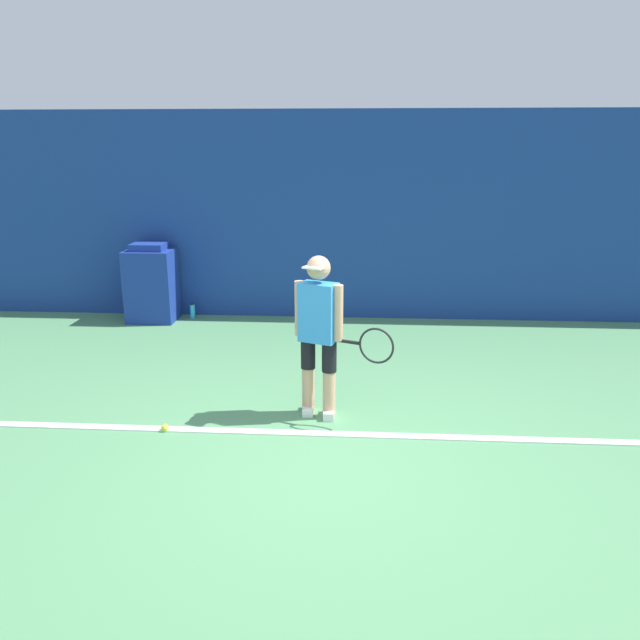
# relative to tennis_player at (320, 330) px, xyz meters

# --- Properties ---
(ground_plane) EXTENTS (24.00, 24.00, 0.00)m
(ground_plane) POSITION_rel_tennis_player_xyz_m (0.10, -0.93, -0.85)
(ground_plane) COLOR #518C5B
(back_wall) EXTENTS (24.00, 0.10, 2.99)m
(back_wall) POSITION_rel_tennis_player_xyz_m (0.10, 3.58, 0.64)
(back_wall) COLOR navy
(back_wall) RESTS_ON ground_plane
(court_baseline) EXTENTS (21.60, 0.10, 0.01)m
(court_baseline) POSITION_rel_tennis_player_xyz_m (0.10, -0.41, -0.85)
(court_baseline) COLOR white
(court_baseline) RESTS_ON ground_plane
(tennis_player) EXTENTS (0.92, 0.44, 1.55)m
(tennis_player) POSITION_rel_tennis_player_xyz_m (0.00, 0.00, 0.00)
(tennis_player) COLOR tan
(tennis_player) RESTS_ON ground_plane
(tennis_ball) EXTENTS (0.07, 0.07, 0.07)m
(tennis_ball) POSITION_rel_tennis_player_xyz_m (-1.38, -0.44, -0.82)
(tennis_ball) COLOR #D1E533
(tennis_ball) RESTS_ON ground_plane
(covered_chair) EXTENTS (0.68, 0.57, 1.14)m
(covered_chair) POSITION_rel_tennis_player_xyz_m (-2.68, 3.20, -0.30)
(covered_chair) COLOR navy
(covered_chair) RESTS_ON ground_plane
(water_bottle) EXTENTS (0.08, 0.08, 0.23)m
(water_bottle) POSITION_rel_tennis_player_xyz_m (-2.14, 3.34, -0.75)
(water_bottle) COLOR #33ADD6
(water_bottle) RESTS_ON ground_plane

